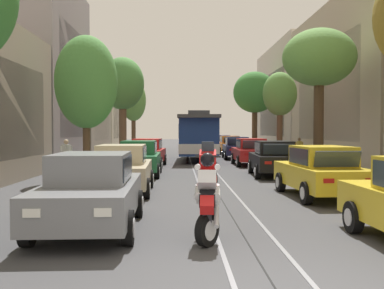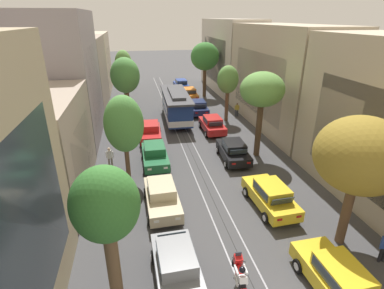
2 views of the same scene
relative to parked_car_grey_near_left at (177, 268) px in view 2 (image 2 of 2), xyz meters
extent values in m
plane|color=#424244|center=(3.08, 15.52, -0.80)|extent=(160.00, 160.00, 0.00)
cube|color=gray|center=(2.55, 18.39, -0.79)|extent=(0.08, 56.74, 0.01)
cube|color=gray|center=(3.61, 18.39, -0.79)|extent=(0.08, 56.74, 0.01)
cube|color=black|center=(3.08, 18.39, -0.80)|extent=(0.03, 56.74, 0.01)
cube|color=#2D3842|center=(-4.58, -1.10, 3.72)|extent=(0.04, 6.82, 6.03)
cube|color=gray|center=(-7.25, 8.65, 2.34)|extent=(5.40, 9.45, 6.27)
cube|color=#2D3842|center=(-4.58, 8.65, 2.02)|extent=(0.04, 6.82, 3.76)
cube|color=gray|center=(-7.17, 18.39, 4.67)|extent=(5.22, 9.45, 10.95)
cube|color=#2D3842|center=(-4.58, 18.39, 4.13)|extent=(0.04, 6.82, 6.57)
cube|color=gray|center=(-7.05, 28.14, 3.38)|extent=(4.99, 9.45, 8.36)
cube|color=#2D3842|center=(-4.58, 28.14, 2.96)|extent=(0.04, 6.82, 5.02)
cube|color=#BCAD93|center=(-6.84, 37.89, 3.38)|extent=(4.57, 9.45, 8.36)
cube|color=#2D3842|center=(-4.58, 37.89, 2.96)|extent=(0.04, 6.82, 5.02)
cube|color=#2D3842|center=(10.74, 2.15, 3.50)|extent=(0.04, 11.37, 5.74)
cube|color=#BCAD93|center=(13.51, 18.39, 4.09)|extent=(5.58, 15.95, 9.78)
cube|color=#2D3842|center=(10.74, 18.39, 3.60)|extent=(0.04, 11.37, 5.87)
cube|color=beige|center=(13.19, 34.64, 4.28)|extent=(4.94, 15.95, 10.16)
cube|color=#2D3842|center=(10.74, 34.64, 3.77)|extent=(0.04, 11.37, 6.09)
cube|color=slate|center=(0.00, -0.04, -0.15)|extent=(1.90, 4.34, 0.66)
cube|color=slate|center=(0.00, 0.11, 0.48)|extent=(1.53, 2.10, 0.60)
cube|color=#2D3842|center=(0.02, -0.73, 0.46)|extent=(1.34, 0.25, 0.47)
cube|color=#2D3842|center=(-0.03, 1.29, 0.46)|extent=(1.30, 0.23, 0.45)
cube|color=#2D3842|center=(0.75, 0.13, 0.48)|extent=(0.07, 1.81, 0.47)
cube|color=#2D3842|center=(-0.75, 0.09, 0.48)|extent=(0.07, 1.81, 0.47)
cube|color=#B21414|center=(0.51, 2.13, -0.05)|extent=(0.28, 0.05, 0.12)
cube|color=#B21414|center=(-0.61, 2.11, -0.05)|extent=(0.28, 0.05, 0.12)
cylinder|color=black|center=(0.85, 1.31, -0.48)|extent=(0.22, 0.64, 0.64)
cylinder|color=silver|center=(0.96, 1.32, -0.48)|extent=(0.03, 0.35, 0.35)
cylinder|color=black|center=(-0.91, 1.27, -0.48)|extent=(0.22, 0.64, 0.64)
cylinder|color=silver|center=(-1.02, 1.27, -0.48)|extent=(0.03, 0.35, 0.35)
cube|color=#C1B28E|center=(-0.07, 5.45, -0.15)|extent=(1.89, 4.34, 0.66)
cube|color=#C1B28E|center=(-0.07, 5.60, 0.48)|extent=(1.52, 2.10, 0.60)
cube|color=#2D3842|center=(-0.06, 4.76, 0.46)|extent=(1.34, 0.25, 0.47)
cube|color=#2D3842|center=(-0.10, 6.79, 0.46)|extent=(1.30, 0.23, 0.45)
cube|color=#2D3842|center=(0.67, 5.62, 0.48)|extent=(0.07, 1.81, 0.47)
cube|color=#2D3842|center=(-0.82, 5.59, 0.48)|extent=(0.07, 1.81, 0.47)
cube|color=white|center=(0.53, 3.31, -0.05)|extent=(0.28, 0.05, 0.14)
cube|color=#B21414|center=(0.44, 7.62, -0.05)|extent=(0.28, 0.05, 0.12)
cube|color=white|center=(-0.58, 3.28, -0.05)|extent=(0.28, 0.05, 0.14)
cube|color=#B21414|center=(-0.68, 7.60, -0.05)|extent=(0.28, 0.05, 0.12)
cylinder|color=black|center=(0.84, 4.14, -0.48)|extent=(0.21, 0.64, 0.64)
cylinder|color=silver|center=(0.95, 4.14, -0.48)|extent=(0.03, 0.35, 0.35)
cylinder|color=black|center=(-0.92, 4.10, -0.48)|extent=(0.21, 0.64, 0.64)
cylinder|color=silver|center=(-1.03, 4.10, -0.48)|extent=(0.03, 0.35, 0.35)
cylinder|color=black|center=(0.78, 6.80, -0.48)|extent=(0.21, 0.64, 0.64)
cylinder|color=silver|center=(0.89, 6.81, -0.48)|extent=(0.03, 0.35, 0.35)
cylinder|color=black|center=(-0.98, 6.77, -0.48)|extent=(0.21, 0.64, 0.64)
cylinder|color=silver|center=(-1.09, 6.76, -0.48)|extent=(0.03, 0.35, 0.35)
cube|color=#1E6038|center=(-0.02, 11.23, -0.15)|extent=(1.82, 4.31, 0.66)
cube|color=#1E6038|center=(-0.02, 11.38, 0.48)|extent=(1.49, 2.07, 0.60)
cube|color=#2D3842|center=(-0.02, 10.54, 0.46)|extent=(1.33, 0.23, 0.47)
cube|color=#2D3842|center=(-0.03, 12.56, 0.46)|extent=(1.30, 0.20, 0.45)
cube|color=#2D3842|center=(0.73, 11.38, 0.48)|extent=(0.04, 1.81, 0.47)
cube|color=#2D3842|center=(-0.77, 11.37, 0.48)|extent=(0.04, 1.81, 0.47)
cube|color=white|center=(0.55, 9.07, -0.05)|extent=(0.28, 0.04, 0.14)
cube|color=#B21414|center=(0.53, 13.39, -0.05)|extent=(0.28, 0.04, 0.12)
cube|color=white|center=(-0.57, 9.06, -0.05)|extent=(0.28, 0.04, 0.14)
cube|color=#B21414|center=(-0.59, 13.38, -0.05)|extent=(0.28, 0.04, 0.12)
cylinder|color=black|center=(0.87, 9.90, -0.48)|extent=(0.20, 0.64, 0.64)
cylinder|color=silver|center=(0.98, 9.90, -0.48)|extent=(0.02, 0.35, 0.35)
cylinder|color=black|center=(-0.89, 9.89, -0.48)|extent=(0.20, 0.64, 0.64)
cylinder|color=silver|center=(-1.00, 9.89, -0.48)|extent=(0.02, 0.35, 0.35)
cylinder|color=black|center=(0.85, 12.57, -0.48)|extent=(0.20, 0.64, 0.64)
cylinder|color=silver|center=(0.96, 12.57, -0.48)|extent=(0.02, 0.35, 0.35)
cylinder|color=black|center=(-0.91, 12.56, -0.48)|extent=(0.20, 0.64, 0.64)
cylinder|color=silver|center=(-1.02, 12.55, -0.48)|extent=(0.02, 0.35, 0.35)
cube|color=red|center=(-0.02, 16.27, -0.15)|extent=(2.00, 4.38, 0.66)
cube|color=red|center=(-0.01, 16.42, 0.48)|extent=(1.57, 2.13, 0.60)
cube|color=#2D3842|center=(-0.05, 15.58, 0.46)|extent=(1.34, 0.29, 0.47)
cube|color=#2D3842|center=(0.05, 17.60, 0.46)|extent=(1.30, 0.26, 0.45)
cube|color=#2D3842|center=(0.74, 16.38, 0.48)|extent=(0.12, 1.81, 0.47)
cube|color=#2D3842|center=(-0.76, 16.45, 0.48)|extent=(0.12, 1.81, 0.47)
cube|color=white|center=(0.43, 14.08, -0.05)|extent=(0.28, 0.05, 0.14)
cube|color=#B21414|center=(0.64, 18.40, -0.05)|extent=(0.28, 0.05, 0.12)
cube|color=white|center=(-0.68, 14.14, -0.05)|extent=(0.28, 0.05, 0.14)
cube|color=#B21414|center=(-0.47, 18.45, -0.05)|extent=(0.28, 0.05, 0.12)
cylinder|color=black|center=(0.80, 14.89, -0.48)|extent=(0.23, 0.65, 0.64)
cylinder|color=silver|center=(0.91, 14.89, -0.48)|extent=(0.04, 0.35, 0.35)
cylinder|color=black|center=(-0.96, 14.98, -0.48)|extent=(0.23, 0.65, 0.64)
cylinder|color=silver|center=(-1.07, 14.98, -0.48)|extent=(0.04, 0.35, 0.35)
cylinder|color=black|center=(0.92, 17.56, -0.48)|extent=(0.23, 0.65, 0.64)
cylinder|color=silver|center=(1.03, 17.55, -0.48)|extent=(0.04, 0.35, 0.35)
cylinder|color=black|center=(-0.83, 17.64, -0.48)|extent=(0.23, 0.65, 0.64)
cylinder|color=silver|center=(-0.94, 17.65, -0.48)|extent=(0.04, 0.35, 0.35)
cube|color=gold|center=(6.22, -1.79, -0.15)|extent=(1.91, 4.34, 0.66)
cube|color=gold|center=(6.22, -1.94, 0.48)|extent=(1.53, 2.10, 0.60)
cube|color=#2D3842|center=(6.20, -1.11, 0.46)|extent=(1.34, 0.26, 0.47)
cube|color=#2D3842|center=(5.48, -1.96, 0.48)|extent=(0.08, 1.81, 0.47)
cube|color=#2D3842|center=(6.97, -1.92, 0.48)|extent=(0.08, 1.81, 0.47)
cube|color=white|center=(5.61, 0.35, -0.05)|extent=(0.28, 0.05, 0.14)
cube|color=white|center=(6.72, 0.38, -0.05)|extent=(0.28, 0.05, 0.14)
cylinder|color=black|center=(5.31, -0.48, -0.48)|extent=(0.22, 0.64, 0.64)
cylinder|color=silver|center=(5.20, -0.49, -0.48)|extent=(0.03, 0.35, 0.35)
cylinder|color=black|center=(7.06, -0.44, -0.48)|extent=(0.22, 0.64, 0.64)
cylinder|color=silver|center=(7.17, -0.44, -0.48)|extent=(0.03, 0.35, 0.35)
cube|color=gold|center=(6.16, 4.37, -0.15)|extent=(1.99, 4.38, 0.66)
cube|color=gold|center=(6.16, 4.22, 0.48)|extent=(1.57, 2.13, 0.60)
cube|color=#2D3842|center=(6.13, 5.06, 0.46)|extent=(1.34, 0.28, 0.47)
cube|color=#2D3842|center=(6.22, 3.04, 0.46)|extent=(1.30, 0.26, 0.45)
cube|color=#2D3842|center=(5.42, 4.19, 0.48)|extent=(0.11, 1.81, 0.47)
cube|color=#2D3842|center=(6.91, 4.25, 0.48)|extent=(0.11, 1.81, 0.47)
cube|color=white|center=(5.50, 6.50, -0.05)|extent=(0.28, 0.05, 0.14)
cube|color=#B21414|center=(5.70, 2.19, -0.05)|extent=(0.28, 0.05, 0.12)
cube|color=white|center=(6.62, 6.55, -0.05)|extent=(0.28, 0.05, 0.14)
cube|color=#B21414|center=(6.81, 2.24, -0.05)|extent=(0.28, 0.05, 0.12)
cylinder|color=black|center=(5.22, 5.66, -0.48)|extent=(0.23, 0.65, 0.64)
cylinder|color=silver|center=(5.11, 5.66, -0.48)|extent=(0.04, 0.35, 0.35)
cylinder|color=black|center=(6.98, 5.74, -0.48)|extent=(0.23, 0.65, 0.64)
cylinder|color=silver|center=(7.09, 5.74, -0.48)|extent=(0.04, 0.35, 0.35)
cylinder|color=black|center=(5.34, 3.00, -0.48)|extent=(0.23, 0.65, 0.64)
cylinder|color=silver|center=(5.23, 2.99, -0.48)|extent=(0.04, 0.35, 0.35)
cylinder|color=black|center=(7.10, 3.08, -0.48)|extent=(0.23, 0.65, 0.64)
cylinder|color=silver|center=(7.21, 3.08, -0.48)|extent=(0.04, 0.35, 0.35)
cube|color=black|center=(6.06, 10.86, -0.15)|extent=(2.00, 4.38, 0.66)
cube|color=black|center=(6.05, 10.71, 0.48)|extent=(1.57, 2.13, 0.60)
cube|color=#2D3842|center=(6.09, 11.54, 0.46)|extent=(1.34, 0.28, 0.47)
cube|color=#2D3842|center=(6.00, 9.52, 0.46)|extent=(1.30, 0.26, 0.45)
cube|color=#2D3842|center=(5.31, 10.74, 0.48)|extent=(0.12, 1.81, 0.47)
cube|color=#2D3842|center=(6.80, 10.67, 0.48)|extent=(0.12, 1.81, 0.47)
cube|color=white|center=(5.61, 13.04, -0.05)|extent=(0.28, 0.05, 0.14)
cube|color=#B21414|center=(5.40, 8.72, -0.05)|extent=(0.28, 0.05, 0.12)
cube|color=white|center=(6.72, 12.99, -0.05)|extent=(0.28, 0.05, 0.14)
cube|color=#B21414|center=(6.52, 8.67, -0.05)|extent=(0.28, 0.05, 0.12)
cylinder|color=black|center=(5.25, 12.23, -0.48)|extent=(0.23, 0.65, 0.64)
cylinder|color=silver|center=(5.14, 12.23, -0.48)|extent=(0.04, 0.35, 0.35)
cylinder|color=black|center=(7.00, 12.15, -0.48)|extent=(0.23, 0.65, 0.64)
cylinder|color=silver|center=(7.11, 12.14, -0.48)|extent=(0.04, 0.35, 0.35)
cylinder|color=black|center=(5.12, 9.57, -0.48)|extent=(0.23, 0.65, 0.64)
cylinder|color=silver|center=(5.01, 9.57, -0.48)|extent=(0.04, 0.35, 0.35)
cylinder|color=black|center=(6.88, 9.48, -0.48)|extent=(0.23, 0.65, 0.64)
cylinder|color=silver|center=(6.99, 9.48, -0.48)|extent=(0.04, 0.35, 0.35)
cube|color=red|center=(6.02, 17.18, -0.15)|extent=(1.81, 4.30, 0.66)
cube|color=red|center=(6.02, 17.03, 0.48)|extent=(1.48, 2.07, 0.60)
cube|color=#2D3842|center=(6.02, 17.86, 0.46)|extent=(1.33, 0.22, 0.47)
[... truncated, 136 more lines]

